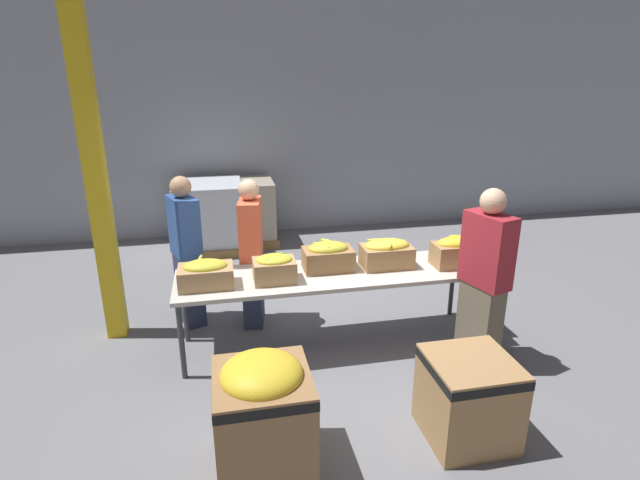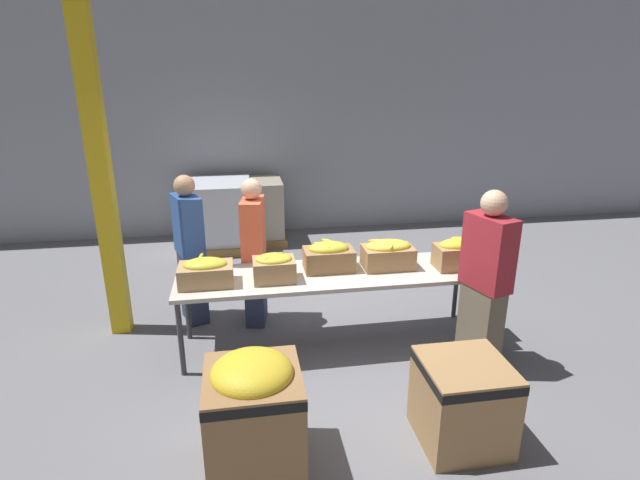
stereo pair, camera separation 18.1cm
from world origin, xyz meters
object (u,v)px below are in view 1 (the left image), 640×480
(volunteer_0, at_px, (187,253))
(volunteer_2, at_px, (252,254))
(sorting_table, at_px, (333,277))
(banana_box_2, at_px, (328,256))
(banana_box_3, at_px, (387,253))
(donation_bin_0, at_px, (263,411))
(pallet_stack_0, at_px, (209,217))
(pallet_stack_1, at_px, (247,213))
(banana_box_0, at_px, (206,273))
(banana_box_4, at_px, (457,251))
(volunteer_1, at_px, (484,280))
(donation_bin_1, at_px, (468,395))
(support_pillar, at_px, (91,143))
(banana_box_1, at_px, (274,267))

(volunteer_0, xyz_separation_m, volunteer_2, (0.68, -0.16, -0.01))
(sorting_table, relative_size, banana_box_2, 6.24)
(banana_box_3, xyz_separation_m, volunteer_0, (-1.98, 0.71, -0.11))
(sorting_table, relative_size, donation_bin_0, 3.51)
(sorting_table, xyz_separation_m, pallet_stack_0, (-1.20, 3.18, -0.22))
(banana_box_2, distance_m, pallet_stack_1, 3.35)
(banana_box_0, bearing_deg, pallet_stack_1, 80.35)
(pallet_stack_0, bearing_deg, banana_box_3, -60.68)
(pallet_stack_1, bearing_deg, banana_box_4, -61.33)
(banana_box_2, height_order, volunteer_1, volunteer_1)
(sorting_table, xyz_separation_m, donation_bin_1, (0.67, -1.54, -0.37))
(banana_box_2, relative_size, banana_box_3, 0.98)
(volunteer_1, bearing_deg, support_pillar, 52.74)
(donation_bin_1, bearing_deg, volunteer_1, 57.57)
(pallet_stack_0, bearing_deg, volunteer_2, -79.91)
(sorting_table, bearing_deg, banana_box_4, -3.41)
(sorting_table, relative_size, banana_box_0, 6.17)
(volunteer_2, xyz_separation_m, pallet_stack_0, (-0.46, 2.58, -0.29))
(banana_box_4, bearing_deg, banana_box_2, 172.84)
(sorting_table, distance_m, banana_box_0, 1.22)
(banana_box_0, height_order, volunteer_0, volunteer_0)
(banana_box_2, xyz_separation_m, support_pillar, (-2.15, 0.55, 1.08))
(banana_box_4, height_order, volunteer_2, volunteer_2)
(volunteer_1, distance_m, pallet_stack_1, 4.42)
(sorting_table, distance_m, donation_bin_1, 1.73)
(volunteer_2, bearing_deg, banana_box_3, 76.21)
(banana_box_1, xyz_separation_m, volunteer_2, (-0.16, 0.69, -0.11))
(donation_bin_0, bearing_deg, volunteer_1, 23.60)
(sorting_table, bearing_deg, volunteer_0, 151.92)
(banana_box_0, height_order, banana_box_1, banana_box_1)
(banana_box_2, relative_size, banana_box_4, 1.03)
(banana_box_3, bearing_deg, volunteer_1, -43.65)
(volunteer_2, bearing_deg, banana_box_4, 80.60)
(banana_box_0, bearing_deg, banana_box_2, 8.07)
(sorting_table, xyz_separation_m, volunteer_0, (-1.42, 0.76, 0.09))
(volunteer_0, distance_m, donation_bin_0, 2.40)
(volunteer_1, bearing_deg, sorting_table, 46.61)
(banana_box_3, bearing_deg, donation_bin_1, -85.83)
(banana_box_3, height_order, donation_bin_1, banana_box_3)
(banana_box_0, xyz_separation_m, banana_box_1, (0.63, -0.01, 0.01))
(banana_box_1, bearing_deg, support_pillar, 155.46)
(volunteer_1, relative_size, pallet_stack_1, 1.69)
(volunteer_0, height_order, donation_bin_1, volunteer_0)
(volunteer_2, bearing_deg, banana_box_0, -25.02)
(volunteer_0, xyz_separation_m, pallet_stack_0, (0.22, 2.43, -0.30))
(donation_bin_1, distance_m, pallet_stack_0, 5.09)
(banana_box_1, height_order, banana_box_4, banana_box_4)
(banana_box_0, distance_m, volunteer_1, 2.53)
(banana_box_2, xyz_separation_m, donation_bin_1, (0.71, -1.63, -0.56))
(banana_box_3, height_order, volunteer_2, volunteer_2)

